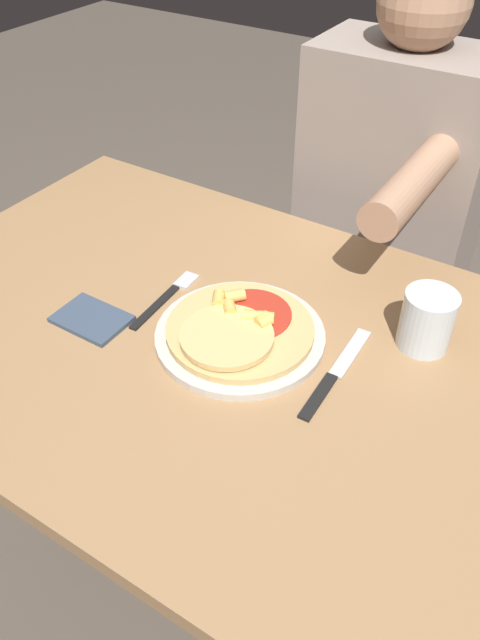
% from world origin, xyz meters
% --- Properties ---
extents(ground_plane, '(8.00, 8.00, 0.00)m').
position_xyz_m(ground_plane, '(0.00, 0.00, 0.00)').
color(ground_plane, brown).
extents(dining_table, '(1.21, 0.79, 0.78)m').
position_xyz_m(dining_table, '(0.00, 0.00, 0.66)').
color(dining_table, '#9E754C').
rests_on(dining_table, ground_plane).
extents(plate, '(0.27, 0.27, 0.01)m').
position_xyz_m(plate, '(0.03, 0.01, 0.78)').
color(plate, beige).
rests_on(plate, dining_table).
extents(pizza, '(0.24, 0.24, 0.04)m').
position_xyz_m(pizza, '(0.03, 0.01, 0.80)').
color(pizza, tan).
rests_on(pizza, plate).
extents(fork, '(0.03, 0.18, 0.00)m').
position_xyz_m(fork, '(-0.13, 0.04, 0.78)').
color(fork, black).
rests_on(fork, dining_table).
extents(knife, '(0.03, 0.22, 0.00)m').
position_xyz_m(knife, '(0.20, 0.02, 0.78)').
color(knife, black).
rests_on(knife, dining_table).
extents(drinking_glass, '(0.08, 0.08, 0.10)m').
position_xyz_m(drinking_glass, '(0.28, 0.16, 0.83)').
color(drinking_glass, silver).
rests_on(drinking_glass, dining_table).
extents(napkin, '(0.12, 0.08, 0.01)m').
position_xyz_m(napkin, '(-0.20, -0.08, 0.78)').
color(napkin, '#38475B').
rests_on(napkin, dining_table).
extents(person_diner, '(0.38, 0.52, 1.24)m').
position_xyz_m(person_diner, '(0.05, 0.61, 0.73)').
color(person_diner, '#2D2D38').
rests_on(person_diner, ground_plane).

